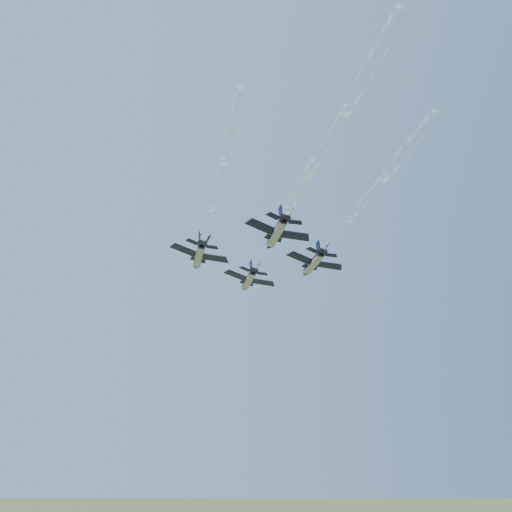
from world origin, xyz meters
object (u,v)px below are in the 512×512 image
object	(u,v)px
jet_right	(313,263)
jet_slot	(277,233)
jet_lead	(249,280)
jet_left	(199,256)

from	to	relation	value
jet_right	jet_slot	world-z (taller)	same
jet_slot	jet_lead	bearing A→B (deg)	90.03
jet_right	jet_left	bearing A→B (deg)	-179.08
jet_left	jet_slot	distance (m)	18.74
jet_lead	jet_slot	distance (m)	28.44
jet_left	jet_slot	xyz separation A→B (m)	(10.63, -15.44, 0.00)
jet_right	jet_lead	bearing A→B (deg)	127.93
jet_left	jet_right	bearing A→B (deg)	0.92
jet_right	jet_slot	bearing A→B (deg)	-126.28
jet_lead	jet_right	bearing A→B (deg)	-52.07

